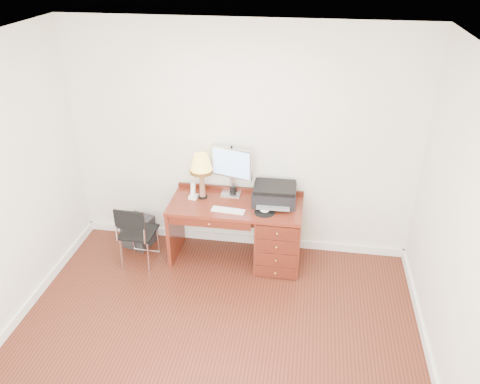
% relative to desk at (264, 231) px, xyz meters
% --- Properties ---
extents(ground, '(4.00, 4.00, 0.00)m').
position_rel_desk_xyz_m(ground, '(-0.32, -1.40, -0.41)').
color(ground, '#3E170E').
rests_on(ground, ground).
extents(room_shell, '(4.00, 4.00, 4.00)m').
position_rel_desk_xyz_m(room_shell, '(-0.32, -0.77, -0.36)').
color(room_shell, silver).
rests_on(room_shell, ground).
extents(desk, '(1.50, 0.67, 0.75)m').
position_rel_desk_xyz_m(desk, '(0.00, 0.00, 0.00)').
color(desk, maroon).
rests_on(desk, ground).
extents(monitor, '(0.49, 0.22, 0.58)m').
position_rel_desk_xyz_m(monitor, '(-0.42, 0.23, 0.70)').
color(monitor, silver).
rests_on(monitor, desk).
extents(keyboard, '(0.38, 0.14, 0.01)m').
position_rel_desk_xyz_m(keyboard, '(-0.38, -0.17, 0.34)').
color(keyboard, white).
rests_on(keyboard, desk).
extents(mouse_pad, '(0.23, 0.23, 0.05)m').
position_rel_desk_xyz_m(mouse_pad, '(0.02, -0.14, 0.35)').
color(mouse_pad, black).
rests_on(mouse_pad, desk).
extents(printer, '(0.49, 0.39, 0.21)m').
position_rel_desk_xyz_m(printer, '(0.10, 0.10, 0.44)').
color(printer, black).
rests_on(printer, desk).
extents(leg_lamp, '(0.26, 0.26, 0.54)m').
position_rel_desk_xyz_m(leg_lamp, '(-0.73, 0.09, 0.74)').
color(leg_lamp, black).
rests_on(leg_lamp, desk).
extents(phone, '(0.10, 0.10, 0.19)m').
position_rel_desk_xyz_m(phone, '(-0.82, 0.05, 0.39)').
color(phone, white).
rests_on(phone, desk).
extents(pen_cup, '(0.08, 0.08, 0.10)m').
position_rel_desk_xyz_m(pen_cup, '(-0.39, 0.20, 0.38)').
color(pen_cup, black).
rests_on(pen_cup, desk).
extents(chair, '(0.40, 0.40, 0.81)m').
position_rel_desk_xyz_m(chair, '(-1.41, -0.33, 0.08)').
color(chair, black).
rests_on(chair, ground).
extents(equipment_box, '(0.38, 0.38, 0.36)m').
position_rel_desk_xyz_m(equipment_box, '(-1.57, 0.10, -0.23)').
color(equipment_box, black).
rests_on(equipment_box, ground).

